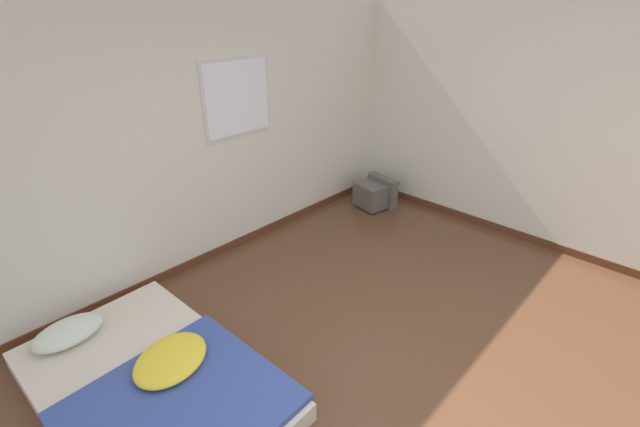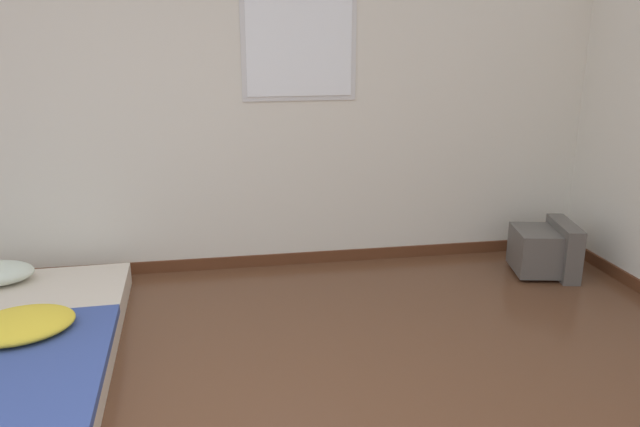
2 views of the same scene
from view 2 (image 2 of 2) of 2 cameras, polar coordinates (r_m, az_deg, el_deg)
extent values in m
cube|color=silver|center=(4.59, -11.17, 10.43)|extent=(8.35, 0.06, 2.60)
cube|color=#562D19|center=(4.84, -10.35, -4.56)|extent=(8.35, 0.02, 0.09)
cube|color=silver|center=(4.57, -1.92, 15.18)|extent=(0.83, 0.01, 0.79)
cube|color=white|center=(4.57, -1.91, 15.18)|extent=(0.76, 0.01, 0.72)
ellipsoid|color=yellow|center=(3.73, -25.77, -9.16)|extent=(0.68, 0.61, 0.11)
cube|color=#56514C|center=(4.91, 19.01, -3.19)|extent=(0.37, 0.46, 0.32)
cube|color=#56514C|center=(4.97, 21.33, -2.99)|extent=(0.22, 0.51, 0.40)
cube|color=black|center=(4.99, 22.06, -2.88)|extent=(0.09, 0.40, 0.29)
camera|label=1|loc=(2.32, -81.67, 23.73)|focal=24.00mm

